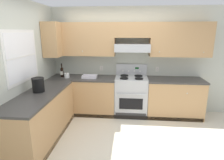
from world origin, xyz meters
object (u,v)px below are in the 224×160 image
Objects in this scene: bowl at (90,77)px; bucket at (38,85)px; stove at (131,95)px; paper_towel_roll at (67,75)px; wine_bottle at (62,71)px.

bowl is 1.31× the size of bucket.
stove is 10.16× the size of paper_towel_roll.
paper_towel_roll is (-0.54, -0.04, 0.04)m from bowl.
wine_bottle is at bearing 148.10° from paper_towel_roll.
wine_bottle is 1.17m from bucket.
paper_towel_roll is (0.17, 1.08, -0.08)m from bucket.
stove is 3.51× the size of bowl.
bucket is 2.21× the size of paper_towel_roll.
wine_bottle reaches higher than bowl.
wine_bottle is at bearing -179.92° from stove.
wine_bottle reaches higher than paper_towel_roll.
wine_bottle is 1.25× the size of bucket.
stove is at bearing 34.72° from bucket.
bucket is (-1.70, -1.18, 0.57)m from stove.
paper_towel_roll is (0.15, -0.09, -0.07)m from wine_bottle.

